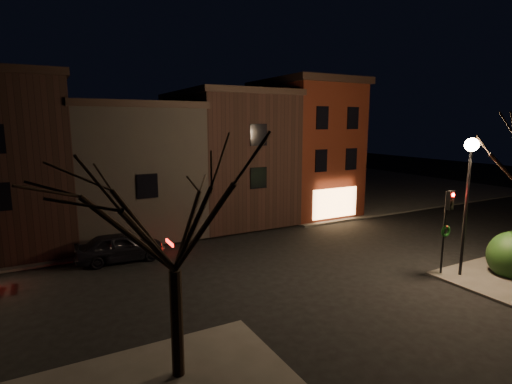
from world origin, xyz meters
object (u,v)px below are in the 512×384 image
Objects in this scene: bare_tree_left at (172,193)px; parked_car_a at (120,247)px; street_lamp_near at (469,169)px; traffic_signal at (447,219)px.

bare_tree_left is 12.07m from parked_car_a.
street_lamp_near is 2.49m from traffic_signal.
parked_car_a is at bearing 143.83° from street_lamp_near.
traffic_signal is (-0.60, 0.49, -2.37)m from street_lamp_near.
street_lamp_near is 1.60× the size of traffic_signal.
street_lamp_near is 14.24m from bare_tree_left.
street_lamp_near is at bearing -122.98° from parked_car_a.
traffic_signal is at bearing 140.63° from street_lamp_near.
street_lamp_near reaches higher than parked_car_a.
bare_tree_left is 1.66× the size of parked_car_a.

